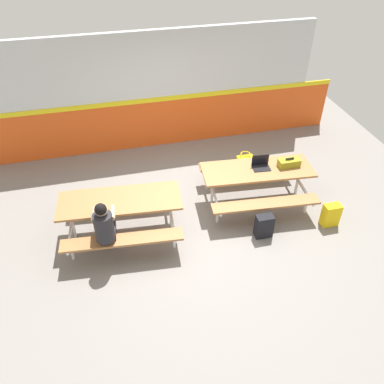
# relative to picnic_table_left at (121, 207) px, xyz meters

# --- Properties ---
(ground_plane) EXTENTS (10.00, 10.00, 0.02)m
(ground_plane) POSITION_rel_picnic_table_left_xyz_m (1.28, 0.15, -0.59)
(ground_plane) COLOR gray
(accent_backdrop) EXTENTS (8.00, 0.14, 2.60)m
(accent_backdrop) POSITION_rel_picnic_table_left_xyz_m (1.28, 2.81, 0.67)
(accent_backdrop) COLOR #E55119
(accent_backdrop) RESTS_ON ground
(picnic_table_left) EXTENTS (2.09, 1.71, 0.74)m
(picnic_table_left) POSITION_rel_picnic_table_left_xyz_m (0.00, 0.00, 0.00)
(picnic_table_left) COLOR #9E6B3D
(picnic_table_left) RESTS_ON ground
(picnic_table_right) EXTENTS (2.09, 1.71, 0.74)m
(picnic_table_right) POSITION_rel_picnic_table_left_xyz_m (2.55, 0.29, 0.00)
(picnic_table_right) COLOR #9E6B3D
(picnic_table_right) RESTS_ON ground
(student_nearer) EXTENTS (0.38, 0.53, 1.21)m
(student_nearer) POSITION_rel_picnic_table_left_xyz_m (-0.29, -0.53, 0.13)
(student_nearer) COLOR #2D2D38
(student_nearer) RESTS_ON ground
(laptop_dark) EXTENTS (0.34, 0.25, 0.22)m
(laptop_dark) POSITION_rel_picnic_table_left_xyz_m (2.62, 0.33, 0.21)
(laptop_dark) COLOR black
(laptop_dark) RESTS_ON picnic_table_right
(toolbox_grey) EXTENTS (0.40, 0.18, 0.18)m
(toolbox_grey) POSITION_rel_picnic_table_left_xyz_m (3.14, 0.24, 0.23)
(toolbox_grey) COLOR olive
(toolbox_grey) RESTS_ON picnic_table_right
(backpack_dark) EXTENTS (0.30, 0.22, 0.44)m
(backpack_dark) POSITION_rel_picnic_table_left_xyz_m (3.62, -0.67, -0.36)
(backpack_dark) COLOR yellow
(backpack_dark) RESTS_ON ground
(tote_bag_bright) EXTENTS (0.34, 0.21, 0.43)m
(tote_bag_bright) POSITION_rel_picnic_table_left_xyz_m (2.70, 1.28, -0.38)
(tote_bag_bright) COLOR yellow
(tote_bag_bright) RESTS_ON ground
(satchel_spare) EXTENTS (0.30, 0.22, 0.44)m
(satchel_spare) POSITION_rel_picnic_table_left_xyz_m (2.36, -0.65, -0.36)
(satchel_spare) COLOR black
(satchel_spare) RESTS_ON ground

